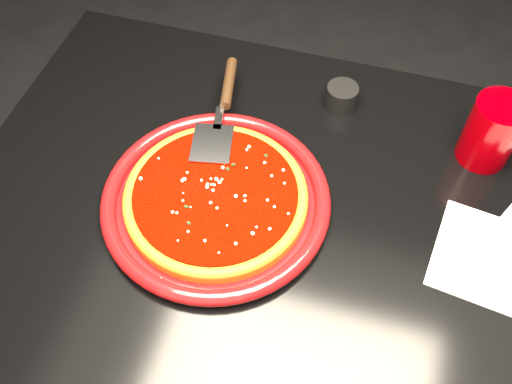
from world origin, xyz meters
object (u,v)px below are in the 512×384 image
at_px(plate, 216,200).
at_px(pizza_server, 222,110).
at_px(ramekin, 342,97).
at_px(table, 298,316).
at_px(cup, 492,132).

height_order(plate, pizza_server, pizza_server).
xyz_separation_m(plate, ramekin, (0.15, 0.28, 0.01)).
bearing_deg(table, pizza_server, 142.32).
relative_size(pizza_server, ramekin, 4.92).
relative_size(table, cup, 9.59).
bearing_deg(cup, pizza_server, -171.80).
relative_size(pizza_server, cup, 2.31).
bearing_deg(cup, table, -138.63).
height_order(table, plate, plate).
bearing_deg(cup, plate, -150.76).
relative_size(table, ramekin, 20.40).
distance_m(plate, cup, 0.48).
xyz_separation_m(table, pizza_server, (-0.20, 0.16, 0.42)).
xyz_separation_m(table, ramekin, (-0.01, 0.27, 0.40)).
bearing_deg(ramekin, table, -88.24).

